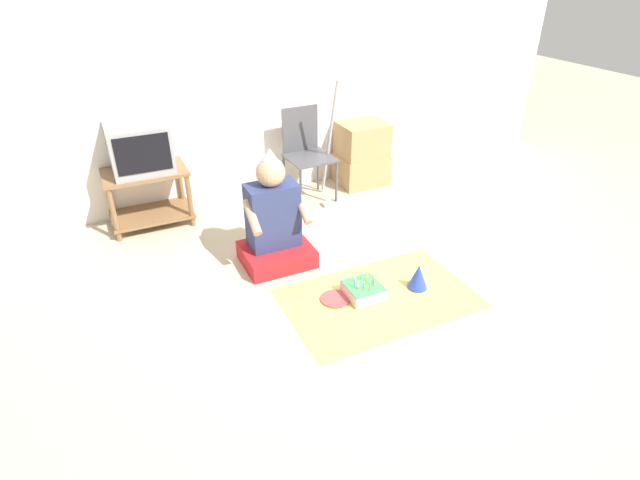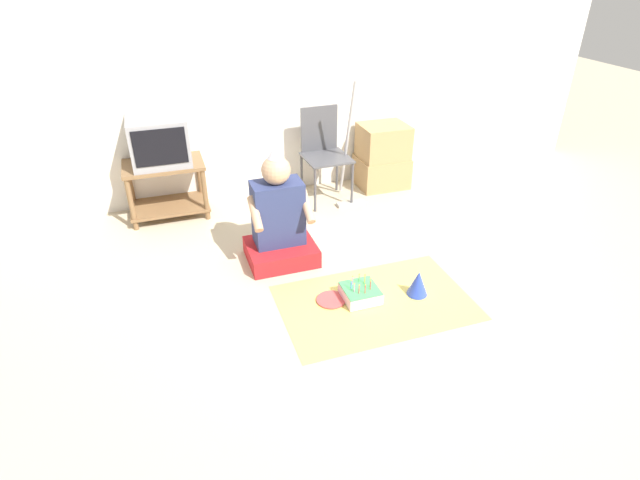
# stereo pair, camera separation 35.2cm
# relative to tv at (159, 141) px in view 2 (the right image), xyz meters

# --- Properties ---
(ground_plane) EXTENTS (16.00, 16.00, 0.00)m
(ground_plane) POSITION_rel_tv_xyz_m (1.34, -1.81, -0.71)
(ground_plane) COLOR beige
(wall_back) EXTENTS (6.40, 0.06, 2.55)m
(wall_back) POSITION_rel_tv_xyz_m (1.34, 0.25, 0.57)
(wall_back) COLOR white
(wall_back) RESTS_ON ground_plane
(tv_stand) EXTENTS (0.69, 0.44, 0.51)m
(tv_stand) POSITION_rel_tv_xyz_m (0.00, -0.00, -0.41)
(tv_stand) COLOR olive
(tv_stand) RESTS_ON ground_plane
(tv) EXTENTS (0.48, 0.43, 0.40)m
(tv) POSITION_rel_tv_xyz_m (0.00, 0.00, 0.00)
(tv) COLOR #99999E
(tv) RESTS_ON tv_stand
(folding_chair) EXTENTS (0.43, 0.43, 0.87)m
(folding_chair) POSITION_rel_tv_xyz_m (1.46, -0.09, -0.21)
(folding_chair) COLOR #4C4C51
(folding_chair) RESTS_ON ground_plane
(cardboard_box_stack) EXTENTS (0.49, 0.41, 0.64)m
(cardboard_box_stack) POSITION_rel_tv_xyz_m (2.12, -0.01, -0.40)
(cardboard_box_stack) COLOR tan
(cardboard_box_stack) RESTS_ON ground_plane
(dust_mop) EXTENTS (0.28, 0.35, 1.17)m
(dust_mop) POSITION_rel_tv_xyz_m (1.65, -0.27, -0.37)
(dust_mop) COLOR #B2ADA3
(dust_mop) RESTS_ON ground_plane
(person_seated) EXTENTS (0.52, 0.44, 0.92)m
(person_seated) POSITION_rel_tv_xyz_m (0.77, -1.05, -0.38)
(person_seated) COLOR red
(person_seated) RESTS_ON ground_plane
(party_cloth) EXTENTS (1.32, 0.84, 0.01)m
(party_cloth) POSITION_rel_tv_xyz_m (1.24, -1.83, -0.71)
(party_cloth) COLOR #EAD666
(party_cloth) RESTS_ON ground_plane
(birthday_cake) EXTENTS (0.25, 0.25, 0.16)m
(birthday_cake) POSITION_rel_tv_xyz_m (1.16, -1.75, -0.66)
(birthday_cake) COLOR silver
(birthday_cake) RESTS_ON party_cloth
(party_hat_blue) EXTENTS (0.15, 0.15, 0.19)m
(party_hat_blue) POSITION_rel_tv_xyz_m (1.56, -1.83, -0.61)
(party_hat_blue) COLOR blue
(party_hat_blue) RESTS_ON party_cloth
(paper_plate) EXTENTS (0.21, 0.21, 0.01)m
(paper_plate) POSITION_rel_tv_xyz_m (0.96, -1.71, -0.70)
(paper_plate) COLOR #D84C4C
(paper_plate) RESTS_ON party_cloth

